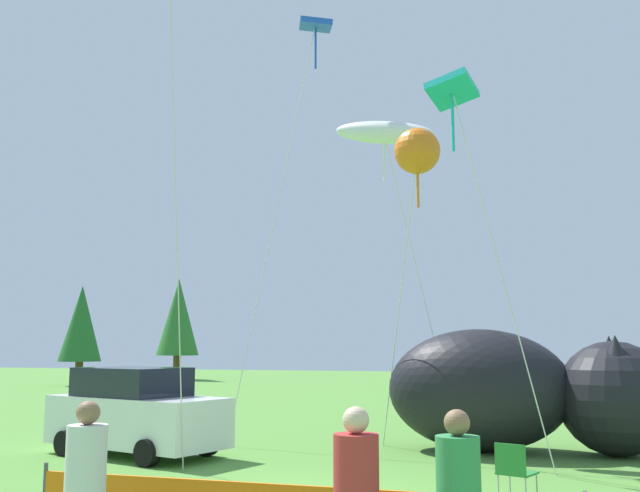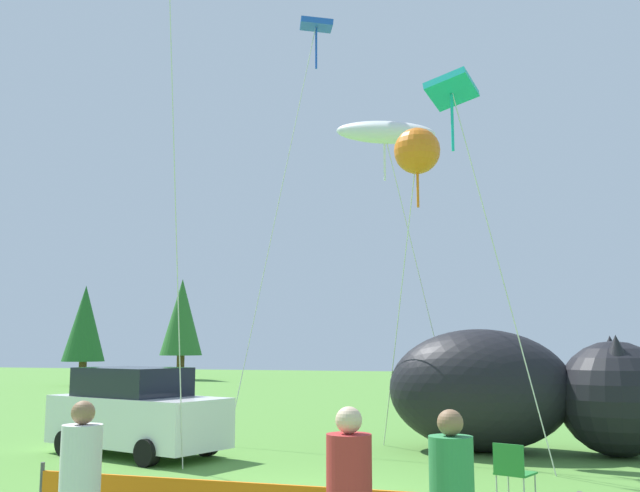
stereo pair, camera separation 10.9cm
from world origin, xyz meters
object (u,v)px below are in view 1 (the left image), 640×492
at_px(inflatable_cat, 518,395).
at_px(kite_teal_diamond, 454,97).
at_px(spectator_in_black_shirt, 85,487).
at_px(kite_orange_flower, 417,152).
at_px(parked_car, 136,412).
at_px(folding_chair, 514,468).
at_px(kite_white_ghost, 384,133).
at_px(kite_blue_box, 314,34).

relative_size(inflatable_cat, kite_teal_diamond, 0.81).
bearing_deg(spectator_in_black_shirt, kite_orange_flower, 76.73).
distance_m(parked_car, kite_orange_flower, 8.76).
bearing_deg(inflatable_cat, kite_teal_diamond, -107.33).
bearing_deg(kite_teal_diamond, inflatable_cat, 73.71).
bearing_deg(parked_car, kite_orange_flower, 25.26).
relative_size(folding_chair, kite_white_ghost, 0.11).
height_order(parked_car, kite_blue_box, kite_blue_box).
distance_m(spectator_in_black_shirt, kite_blue_box, 15.50).
distance_m(spectator_in_black_shirt, kite_orange_flower, 10.99).
height_order(inflatable_cat, kite_white_ghost, kite_white_ghost).
bearing_deg(parked_car, kite_white_ghost, 48.99).
xyz_separation_m(inflatable_cat, kite_white_ghost, (-3.18, 0.25, 6.73)).
height_order(folding_chair, kite_teal_diamond, kite_teal_diamond).
xyz_separation_m(kite_white_ghost, kite_orange_flower, (1.21, -2.33, -1.22)).
bearing_deg(kite_orange_flower, parked_car, -172.51).
relative_size(kite_teal_diamond, kite_orange_flower, 1.09).
bearing_deg(spectator_in_black_shirt, kite_white_ghost, 85.33).
height_order(spectator_in_black_shirt, kite_orange_flower, kite_orange_flower).
relative_size(spectator_in_black_shirt, kite_white_ghost, 0.22).
relative_size(folding_chair, spectator_in_black_shirt, 0.50).
xyz_separation_m(kite_teal_diamond, kite_white_ghost, (-2.18, 3.65, 0.49)).
bearing_deg(parked_car, kite_blue_box, 64.53).
relative_size(kite_teal_diamond, kite_white_ghost, 0.92).
relative_size(parked_car, folding_chair, 4.90).
bearing_deg(kite_teal_diamond, kite_blue_box, 137.24).
distance_m(kite_blue_box, kite_orange_flower, 6.00).
relative_size(inflatable_cat, kite_white_ghost, 0.75).
bearing_deg(kite_orange_flower, folding_chair, -61.84).
distance_m(folding_chair, spectator_in_black_shirt, 6.81).
bearing_deg(kite_blue_box, kite_orange_flower, -38.46).
xyz_separation_m(parked_car, inflatable_cat, (8.41, 2.93, 0.36)).
bearing_deg(kite_white_ghost, parked_car, -148.77).
relative_size(folding_chair, inflatable_cat, 0.15).
relative_size(inflatable_cat, kite_blue_box, 0.56).
bearing_deg(kite_white_ghost, kite_teal_diamond, -59.09).
bearing_deg(parked_car, kite_teal_diamond, 14.13).
relative_size(kite_white_ghost, kite_orange_flower, 1.18).
height_order(parked_car, inflatable_cat, inflatable_cat).
bearing_deg(inflatable_cat, kite_orange_flower, -134.41).
height_order(spectator_in_black_shirt, kite_teal_diamond, kite_teal_diamond).
xyz_separation_m(folding_chair, kite_orange_flower, (-1.97, 3.68, 6.27)).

